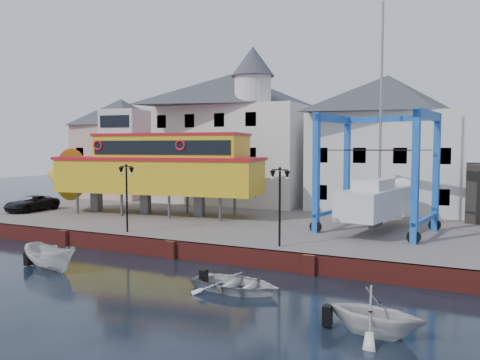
% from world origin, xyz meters
% --- Properties ---
extents(ground, '(140.00, 140.00, 0.00)m').
position_xyz_m(ground, '(0.00, 0.00, 0.00)').
color(ground, black).
rests_on(ground, ground).
extents(hardstanding, '(44.00, 22.00, 1.00)m').
position_xyz_m(hardstanding, '(0.00, 11.00, 0.50)').
color(hardstanding, '#605955').
rests_on(hardstanding, ground).
extents(quay_wall, '(44.00, 0.47, 1.00)m').
position_xyz_m(quay_wall, '(-0.00, 0.10, 0.50)').
color(quay_wall, maroon).
rests_on(quay_wall, ground).
extents(building_pink, '(8.00, 7.00, 10.30)m').
position_xyz_m(building_pink, '(-18.00, 18.00, 6.15)').
color(building_pink, tan).
rests_on(building_pink, hardstanding).
extents(building_white_main, '(14.00, 8.30, 14.00)m').
position_xyz_m(building_white_main, '(-4.87, 18.39, 7.34)').
color(building_white_main, silver).
rests_on(building_white_main, hardstanding).
extents(building_white_right, '(12.00, 8.00, 11.20)m').
position_xyz_m(building_white_right, '(9.00, 19.00, 6.60)').
color(building_white_right, silver).
rests_on(building_white_right, hardstanding).
extents(lamp_post_left, '(1.12, 0.32, 4.20)m').
position_xyz_m(lamp_post_left, '(-4.00, 1.20, 4.17)').
color(lamp_post_left, black).
rests_on(lamp_post_left, hardstanding).
extents(lamp_post_right, '(1.12, 0.32, 4.20)m').
position_xyz_m(lamp_post_right, '(6.00, 1.20, 4.17)').
color(lamp_post_right, black).
rests_on(lamp_post_right, hardstanding).
extents(tour_boat, '(19.12, 6.66, 8.15)m').
position_xyz_m(tour_boat, '(-7.74, 8.23, 4.85)').
color(tour_boat, '#59595E').
rests_on(tour_boat, hardstanding).
extents(travel_lift, '(7.37, 9.59, 14.08)m').
position_xyz_m(travel_lift, '(10.08, 8.59, 3.35)').
color(travel_lift, '#0F35A6').
rests_on(travel_lift, hardstanding).
extents(van, '(2.11, 4.53, 1.25)m').
position_xyz_m(van, '(-17.24, 5.57, 1.63)').
color(van, black).
rests_on(van, hardstanding).
extents(motorboat_a, '(4.10, 2.28, 1.49)m').
position_xyz_m(motorboat_a, '(-4.26, -4.61, 0.00)').
color(motorboat_a, silver).
rests_on(motorboat_a, ground).
extents(motorboat_b, '(4.22, 3.13, 0.84)m').
position_xyz_m(motorboat_b, '(5.83, -3.82, 0.00)').
color(motorboat_b, silver).
rests_on(motorboat_b, ground).
extents(motorboat_c, '(3.55, 3.16, 1.71)m').
position_xyz_m(motorboat_c, '(12.07, -6.17, 0.00)').
color(motorboat_c, silver).
rests_on(motorboat_c, ground).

